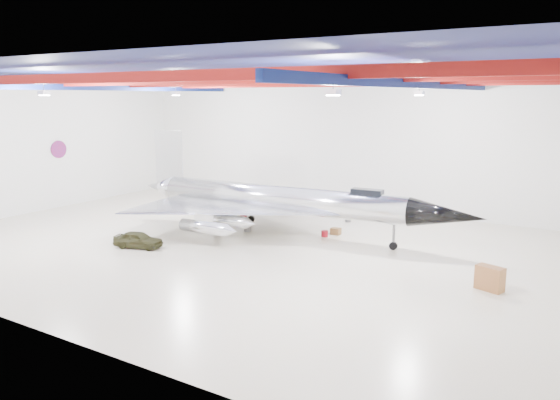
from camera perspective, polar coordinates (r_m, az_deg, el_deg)
The scene contains 16 objects.
floor at distance 35.89m, azimuth -4.90°, elevation -4.59°, with size 40.00×40.00×0.00m, color beige.
wall_back at distance 47.65m, azimuth 5.84°, elevation 5.96°, with size 40.00×40.00×0.00m, color silver.
wall_left at distance 49.41m, azimuth -24.08°, elevation 5.24°, with size 30.00×30.00×0.00m, color silver.
ceiling at distance 34.63m, azimuth -5.20°, elevation 13.24°, with size 40.00×40.00×0.00m, color #0A0F38.
ceiling_structure at distance 34.61m, azimuth -5.18°, elevation 12.12°, with size 39.50×29.50×1.08m.
wall_roundel at distance 50.55m, azimuth -22.13°, elevation 4.93°, with size 1.50×1.50×0.10m, color #B21414.
jet_aircraft at distance 37.67m, azimuth -0.19°, elevation -0.25°, with size 25.48×15.37×6.94m.
jeep at distance 35.90m, azimuth -14.61°, elevation -4.03°, with size 1.25×3.11×1.06m, color #333219.
desk at distance 29.28m, azimuth 21.07°, elevation -7.64°, with size 1.34×0.67×1.23m, color brown.
crate_ply at distance 39.94m, azimuth -5.78°, elevation -2.70°, with size 0.59×0.48×0.42m, color olive.
toolbox_red at distance 43.41m, azimuth -3.82°, elevation -1.64°, with size 0.43×0.35×0.30m, color maroon.
engine_drum at distance 38.98m, azimuth -3.41°, elevation -2.97°, with size 0.50×0.50×0.45m, color #59595B.
parts_bin at distance 38.26m, azimuth 5.84°, elevation -3.27°, with size 0.66×0.53×0.46m, color olive.
crate_small at distance 45.94m, azimuth -8.86°, elevation -1.07°, with size 0.39×0.31×0.27m, color #59595B.
tool_chest at distance 37.64m, azimuth 4.69°, elevation -3.52°, with size 0.47×0.47×0.42m, color maroon.
spares_box at distance 42.19m, azimuth 7.12°, elevation -2.01°, with size 0.43×0.43×0.39m, color #59595B.
Camera 1 is at (20.70, -27.72, 9.56)m, focal length 35.00 mm.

